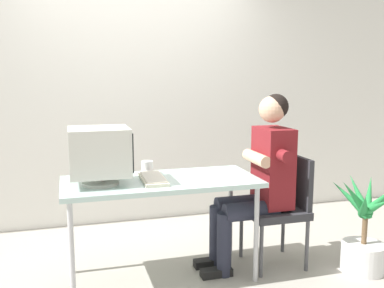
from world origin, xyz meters
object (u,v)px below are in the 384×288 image
at_px(office_chair, 281,203).
at_px(desk_mug, 147,167).
at_px(desk, 161,187).
at_px(keyboard, 153,178).
at_px(potted_plant, 364,232).
at_px(person_seated, 260,175).
at_px(crt_monitor, 100,152).

distance_m(office_chair, desk_mug, 1.10).
xyz_separation_m(desk, keyboard, (-0.06, -0.02, 0.07)).
distance_m(keyboard, potted_plant, 1.67).
bearing_deg(desk_mug, person_seated, -14.80).
bearing_deg(desk_mug, office_chair, -12.15).
bearing_deg(keyboard, crt_monitor, -179.74).
height_order(person_seated, potted_plant, person_seated).
distance_m(crt_monitor, keyboard, 0.42).
bearing_deg(office_chair, desk, 178.95).
xyz_separation_m(desk, person_seated, (0.78, -0.02, 0.04)).
relative_size(keyboard, desk_mug, 4.23).
xyz_separation_m(person_seated, potted_plant, (0.74, -0.32, -0.43)).
xyz_separation_m(desk, potted_plant, (1.51, -0.34, -0.38)).
xyz_separation_m(keyboard, potted_plant, (1.58, -0.32, -0.46)).
height_order(keyboard, desk_mug, desk_mug).
distance_m(desk, potted_plant, 1.60).
distance_m(desk, person_seated, 0.78).
distance_m(keyboard, office_chair, 1.07).
height_order(keyboard, person_seated, person_seated).
relative_size(desk, person_seated, 1.04).
distance_m(crt_monitor, person_seated, 1.23).
height_order(office_chair, person_seated, person_seated).
relative_size(office_chair, person_seated, 0.64).
height_order(keyboard, office_chair, office_chair).
bearing_deg(crt_monitor, desk_mug, 31.57).
relative_size(office_chair, desk_mug, 8.67).
bearing_deg(potted_plant, keyboard, 168.62).
xyz_separation_m(crt_monitor, person_seated, (1.21, 0.00, -0.24)).
relative_size(crt_monitor, desk_mug, 4.16).
height_order(desk, desk_mug, desk_mug).
bearing_deg(potted_plant, desk_mug, 161.07).
bearing_deg(keyboard, potted_plant, -11.38).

